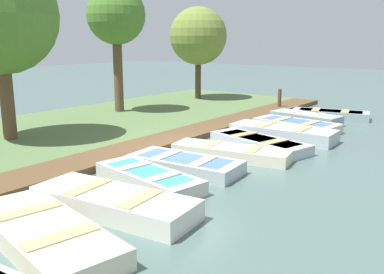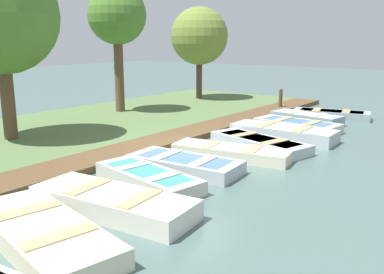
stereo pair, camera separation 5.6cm
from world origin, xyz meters
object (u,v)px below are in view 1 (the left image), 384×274
object	(u,v)px
rowboat_6	(231,152)
rowboat_10	(305,118)
rowboat_5	(185,164)
rowboat_8	(283,133)
rowboat_11	(330,114)
rowboat_9	(296,125)
mooring_post_far	(280,99)
rowboat_4	(148,178)
rowboat_2	(44,233)
rowboat_7	(259,143)
park_tree_center	(116,17)
park_tree_right	(198,36)
rowboat_3	(114,202)

from	to	relation	value
rowboat_6	rowboat_10	xyz separation A→B (m)	(-0.35, 6.04, 0.04)
rowboat_5	rowboat_10	size ratio (longest dim) A/B	1.05
rowboat_8	rowboat_11	xyz separation A→B (m)	(-0.10, 4.74, -0.05)
rowboat_9	rowboat_11	xyz separation A→B (m)	(0.14, 3.10, -0.01)
rowboat_5	mooring_post_far	distance (m)	10.24
rowboat_6	rowboat_4	bearing A→B (deg)	-106.05
rowboat_10	rowboat_11	xyz separation A→B (m)	(0.40, 1.65, -0.03)
rowboat_4	rowboat_2	bearing A→B (deg)	-69.76
rowboat_2	rowboat_7	world-z (taller)	rowboat_2
rowboat_6	rowboat_9	bearing A→B (deg)	80.18
park_tree_center	rowboat_5	bearing A→B (deg)	-32.86
park_tree_center	rowboat_9	bearing A→B (deg)	12.40
park_tree_right	park_tree_center	bearing A→B (deg)	-92.98
rowboat_11	park_tree_right	world-z (taller)	park_tree_right
rowboat_7	rowboat_8	xyz separation A→B (m)	(0.07, 1.49, 0.06)
rowboat_4	park_tree_center	bearing A→B (deg)	149.82
mooring_post_far	park_tree_right	bearing A→B (deg)	179.12
rowboat_9	park_tree_right	distance (m)	8.69
rowboat_5	rowboat_11	world-z (taller)	rowboat_5
rowboat_11	park_tree_right	xyz separation A→B (m)	(-7.30, 0.65, 3.20)
rowboat_11	rowboat_6	bearing A→B (deg)	-104.05
rowboat_2	rowboat_9	xyz separation A→B (m)	(-0.41, 10.76, -0.00)
rowboat_5	rowboat_11	size ratio (longest dim) A/B	0.92
rowboat_10	rowboat_2	bearing A→B (deg)	-78.55
rowboat_8	park_tree_right	size ratio (longest dim) A/B	0.71
rowboat_3	rowboat_9	size ratio (longest dim) A/B	1.10
park_tree_center	rowboat_10	bearing A→B (deg)	23.21
rowboat_3	rowboat_10	bearing A→B (deg)	86.63
rowboat_4	rowboat_9	xyz separation A→B (m)	(0.17, 7.67, 0.00)
rowboat_9	rowboat_5	bearing A→B (deg)	-86.54
rowboat_7	rowboat_11	world-z (taller)	rowboat_11
rowboat_3	rowboat_5	distance (m)	2.95
mooring_post_far	rowboat_11	bearing A→B (deg)	-12.48
rowboat_7	rowboat_9	bearing A→B (deg)	107.10
park_tree_center	rowboat_8	bearing A→B (deg)	-0.06
rowboat_9	rowboat_3	bearing A→B (deg)	-82.47
rowboat_3	rowboat_11	xyz separation A→B (m)	(-0.23, 12.31, -0.03)
park_tree_right	mooring_post_far	bearing A→B (deg)	-0.88
rowboat_2	rowboat_4	bearing A→B (deg)	111.69
rowboat_3	rowboat_5	size ratio (longest dim) A/B	1.15
rowboat_11	mooring_post_far	distance (m)	2.68
rowboat_3	mooring_post_far	size ratio (longest dim) A/B	3.29
rowboat_10	park_tree_right	bearing A→B (deg)	169.89
park_tree_center	rowboat_2	bearing A→B (deg)	-49.29
rowboat_4	rowboat_8	world-z (taller)	rowboat_8
rowboat_3	rowboat_8	distance (m)	7.57
rowboat_10	rowboat_11	bearing A→B (deg)	84.70
park_tree_center	park_tree_right	bearing A→B (deg)	87.02
rowboat_7	rowboat_3	bearing A→B (deg)	-74.25
rowboat_7	rowboat_10	bearing A→B (deg)	109.30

